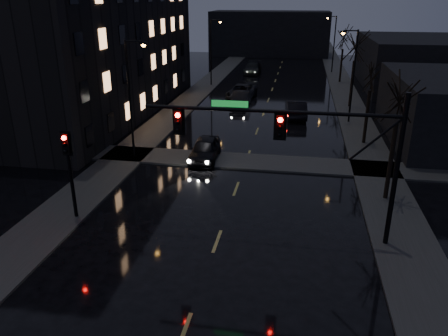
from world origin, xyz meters
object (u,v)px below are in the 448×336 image
at_px(oncoming_car_a, 205,149).
at_px(oncoming_car_d, 253,68).
at_px(oncoming_car_c, 242,92).
at_px(oncoming_car_b, 241,99).
at_px(lead_car, 296,109).

relative_size(oncoming_car_a, oncoming_car_d, 0.81).
bearing_deg(oncoming_car_c, oncoming_car_d, 98.07).
xyz_separation_m(oncoming_car_b, lead_car, (5.66, -3.59, 0.06)).
distance_m(oncoming_car_b, lead_car, 6.70).
relative_size(oncoming_car_b, oncoming_car_c, 0.82).
xyz_separation_m(oncoming_car_a, oncoming_car_b, (0.26, 16.15, -0.01)).
bearing_deg(oncoming_car_a, oncoming_car_b, 87.09).
height_order(oncoming_car_b, oncoming_car_d, oncoming_car_d).
xyz_separation_m(oncoming_car_a, oncoming_car_c, (-0.15, 19.60, 0.02)).
height_order(oncoming_car_a, oncoming_car_c, oncoming_car_c).
bearing_deg(oncoming_car_d, oncoming_car_b, -86.03).
bearing_deg(oncoming_car_b, oncoming_car_c, 97.47).
height_order(oncoming_car_b, lead_car, lead_car).
xyz_separation_m(oncoming_car_a, lead_car, (5.92, 12.56, 0.05)).
bearing_deg(lead_car, oncoming_car_c, -54.64).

